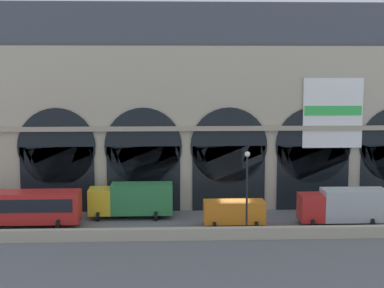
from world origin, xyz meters
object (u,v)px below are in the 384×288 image
box_truck_midwest (132,199)px  box_truck_mideast (344,206)px  bus_west (14,207)px  van_center (234,212)px  street_lamp_quayside (247,182)px

box_truck_midwest → box_truck_mideast: size_ratio=1.00×
bus_west → van_center: bearing=-1.0°
bus_west → street_lamp_quayside: (19.28, -3.26, 2.63)m
box_truck_mideast → van_center: bearing=-179.8°
box_truck_midwest → street_lamp_quayside: size_ratio=1.09×
box_truck_midwest → street_lamp_quayside: bearing=-32.9°
bus_west → box_truck_midwest: size_ratio=1.47×
bus_west → box_truck_mideast: (28.09, -0.29, -0.08)m
van_center → street_lamp_quayside: (0.67, -2.94, 3.17)m
box_truck_midwest → van_center: (8.88, -3.23, -0.45)m
van_center → box_truck_mideast: 9.50m
van_center → box_truck_mideast: size_ratio=0.69×
box_truck_midwest → box_truck_mideast: same height
van_center → box_truck_mideast: box_truck_mideast is taller
box_truck_mideast → street_lamp_quayside: 9.69m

